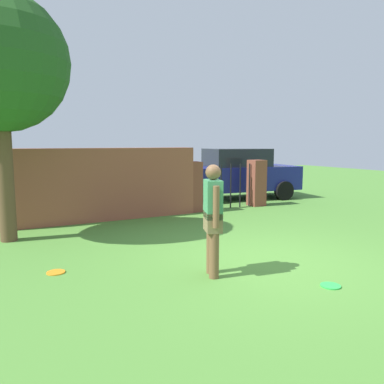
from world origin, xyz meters
TOP-DOWN VIEW (x-y plane):
  - ground_plane at (0.00, 0.00)m, footprint 40.00×40.00m
  - brick_wall at (-1.50, 4.63)m, footprint 4.91×0.50m
  - person at (-1.11, -0.13)m, footprint 0.33×0.51m
  - fence_gate at (2.17, 4.63)m, footprint 2.66×0.44m
  - car at (3.56, 6.14)m, footprint 4.39×2.35m
  - frisbee_orange at (-3.12, 1.04)m, footprint 0.27×0.27m
  - frisbee_green at (0.08, -1.24)m, footprint 0.27×0.27m

SIDE VIEW (x-z plane):
  - ground_plane at x=0.00m, z-range 0.00..0.00m
  - frisbee_orange at x=-3.12m, z-range 0.00..0.02m
  - frisbee_green at x=0.08m, z-range 0.00..0.02m
  - fence_gate at x=2.17m, z-range 0.00..1.40m
  - car at x=3.56m, z-range 0.00..1.72m
  - brick_wall at x=-1.50m, z-range 0.00..1.79m
  - person at x=-1.11m, z-range 0.09..1.71m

